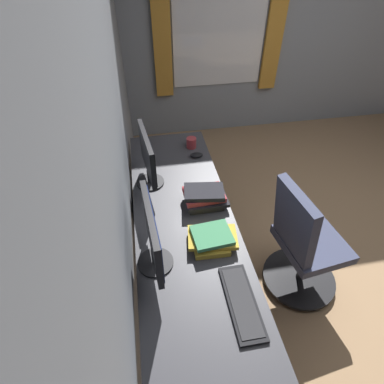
# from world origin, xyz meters

# --- Properties ---
(floor_plane) EXTENTS (5.29, 5.29, 0.00)m
(floor_plane) POSITION_xyz_m (0.00, 0.00, 0.00)
(floor_plane) COLOR #9E7A56
(wall_back) EXTENTS (5.01, 0.10, 2.60)m
(wall_back) POSITION_xyz_m (0.00, 2.00, 1.30)
(wall_back) COLOR #8C939E
(wall_back) RESTS_ON ground
(wall_right) EXTENTS (0.10, 4.49, 2.60)m
(wall_right) POSITION_xyz_m (2.25, 0.00, 1.30)
(wall_right) COLOR #8C939E
(wall_right) RESTS_ON ground
(window_panel) EXTENTS (0.02, 1.06, 1.16)m
(window_panel) POSITION_xyz_m (2.19, 0.84, 1.22)
(window_panel) COLOR white
(curtain_near) EXTENTS (0.05, 0.20, 1.32)m
(curtain_near) POSITION_xyz_m (2.16, 0.18, 1.22)
(curtain_near) COLOR gold
(curtain_far) EXTENTS (0.05, 0.20, 1.32)m
(curtain_far) POSITION_xyz_m (2.16, 1.49, 1.22)
(curtain_far) COLOR gold
(desk) EXTENTS (2.11, 0.64, 0.73)m
(desk) POSITION_xyz_m (-0.12, 1.61, 0.66)
(desk) COLOR #38383D
(desk) RESTS_ON ground
(drawer_pedestal) EXTENTS (0.40, 0.51, 0.69)m
(drawer_pedestal) POSITION_xyz_m (0.20, 1.63, 0.35)
(drawer_pedestal) COLOR #38383D
(drawer_pedestal) RESTS_ON ground
(monitor_primary) EXTENTS (0.48, 0.20, 0.41)m
(monitor_primary) POSITION_xyz_m (-0.44, 1.82, 0.96)
(monitor_primary) COLOR black
(monitor_primary) RESTS_ON desk
(monitor_secondary) EXTENTS (0.46, 0.20, 0.40)m
(monitor_secondary) POSITION_xyz_m (0.28, 1.79, 0.96)
(monitor_secondary) COLOR black
(monitor_secondary) RESTS_ON desk
(keyboard_main) EXTENTS (0.42, 0.14, 0.02)m
(keyboard_main) POSITION_xyz_m (-0.75, 1.42, 0.74)
(keyboard_main) COLOR black
(keyboard_main) RESTS_ON desk
(mouse_main) EXTENTS (0.06, 0.10, 0.03)m
(mouse_main) POSITION_xyz_m (0.54, 1.40, 0.75)
(mouse_main) COLOR black
(mouse_main) RESTS_ON desk
(book_stack_near) EXTENTS (0.23, 0.31, 0.09)m
(book_stack_near) POSITION_xyz_m (-0.35, 1.48, 0.77)
(book_stack_near) COLOR gold
(book_stack_near) RESTS_ON desk
(book_stack_far) EXTENTS (0.22, 0.30, 0.12)m
(book_stack_far) POSITION_xyz_m (-0.01, 1.45, 0.79)
(book_stack_far) COLOR black
(book_stack_far) RESTS_ON desk
(coffee_mug) EXTENTS (0.12, 0.08, 0.09)m
(coffee_mug) POSITION_xyz_m (0.69, 1.42, 0.77)
(coffee_mug) COLOR #A53338
(coffee_mug) RESTS_ON desk
(office_chair) EXTENTS (0.56, 0.58, 0.97)m
(office_chair) POSITION_xyz_m (-0.27, 0.80, 0.46)
(office_chair) COLOR #383D56
(office_chair) RESTS_ON ground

